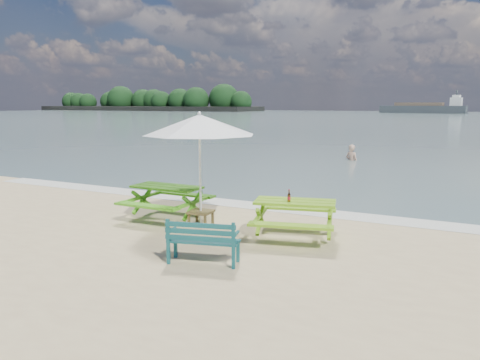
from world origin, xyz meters
The scene contains 10 objects.
sea centered at (0.00, 85.00, 0.00)m, with size 300.00×300.00×0.00m, color slate.
foam_strip centered at (0.00, 4.60, 0.01)m, with size 22.00×0.90×0.01m, color silver.
island_headland centered at (-110.00, 140.00, 3.26)m, with size 90.00×22.00×7.60m.
picnic_table_left centered at (-2.28, 2.31, 0.40)m, with size 1.74×1.93×0.83m.
picnic_table_right centered at (1.17, 2.14, 0.39)m, with size 2.10×2.24×0.81m.
park_bench centered at (0.25, -0.13, 0.24)m, with size 1.35×0.74×0.79m.
side_table centered at (-1.19, 2.14, 0.18)m, with size 0.57×0.57×0.34m.
patio_umbrella centered at (-1.19, 2.14, 2.37)m, with size 2.87×2.87×2.61m.
beer_bottle centered at (1.09, 1.98, 0.90)m, with size 0.07×0.07×0.26m.
swimmer centered at (-1.04, 16.54, -0.15)m, with size 0.80×0.67×1.88m.
Camera 1 is at (4.49, -7.08, 2.86)m, focal length 35.00 mm.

